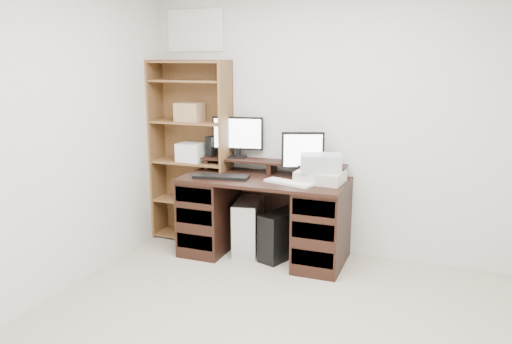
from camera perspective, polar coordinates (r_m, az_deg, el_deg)
The scene contains 14 objects.
room at distance 2.75m, azimuth -0.96°, elevation 1.28°, with size 3.54×4.04×2.54m.
desk at distance 4.62m, azimuth 0.95°, elevation -5.04°, with size 1.50×0.70×0.75m.
riser_shelf at distance 4.70m, azimuth 1.84°, elevation 0.96°, with size 1.40×0.22×0.12m.
monitor_wide at distance 4.84m, azimuth -2.10°, elevation 4.27°, with size 0.50×0.15×0.39m.
monitor_small at distance 4.51m, azimuth 5.37°, elevation 2.16°, with size 0.37×0.20×0.42m.
speaker at distance 4.93m, azimuth -5.17°, elevation 2.93°, with size 0.08×0.08×0.19m, color black.
keyboard_black at distance 4.53m, azimuth -4.01°, elevation -0.53°, with size 0.50×0.17×0.03m, color black.
keyboard_white at distance 4.32m, azimuth 3.75°, elevation -1.23°, with size 0.44×0.13×0.02m, color white.
mouse at distance 4.29m, azimuth 7.17°, elevation -1.30°, with size 0.09×0.06×0.04m, color white.
printer at distance 4.39m, azimuth 7.36°, elevation -0.54°, with size 0.40×0.30×0.10m, color beige.
basket at distance 4.36m, azimuth 7.40°, elevation 1.05°, with size 0.35×0.25×0.15m, color #A6ABB1.
tower_silver at distance 4.79m, azimuth -0.89°, elevation -6.16°, with size 0.22×0.50×0.50m, color silver.
tower_black at distance 4.63m, azimuth 2.83°, elevation -7.22°, with size 0.33×0.48×0.44m.
bookshelf at distance 5.03m, azimuth -7.33°, elevation 2.50°, with size 0.80×0.30×1.80m.
Camera 1 is at (1.01, -2.50, 1.79)m, focal length 35.00 mm.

